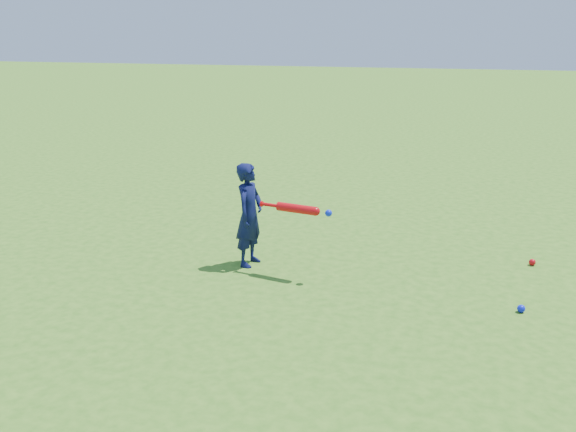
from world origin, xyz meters
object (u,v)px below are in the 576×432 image
object	(u,v)px
child	(249,215)
ground_ball_blue	(521,309)
bat_swing	(300,209)
ground_ball_red	(532,262)

from	to	relation	value
child	ground_ball_blue	bearing A→B (deg)	-92.77
bat_swing	ground_ball_red	bearing A→B (deg)	33.93
ground_ball_red	ground_ball_blue	world-z (taller)	same
child	ground_ball_red	xyz separation A→B (m)	(3.18, 0.90, -0.56)
ground_ball_red	bat_swing	size ratio (longest dim) A/B	0.09
ground_ball_blue	ground_ball_red	bearing A→B (deg)	82.41
child	ground_ball_blue	size ratio (longest dim) A/B	15.50
child	ground_ball_red	size ratio (longest dim) A/B	15.40
ground_ball_red	bat_swing	distance (m)	2.84
child	ground_ball_red	bearing A→B (deg)	-67.31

